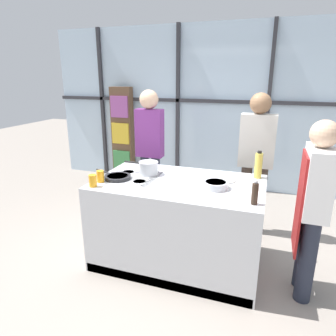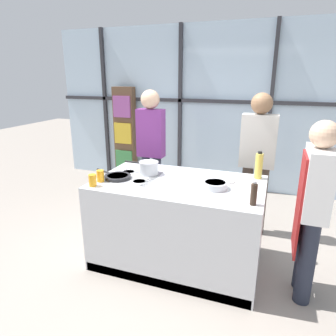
% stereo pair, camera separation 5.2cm
% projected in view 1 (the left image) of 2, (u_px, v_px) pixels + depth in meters
% --- Properties ---
extents(ground_plane, '(18.00, 18.00, 0.00)m').
position_uv_depth(ground_plane, '(178.00, 259.00, 3.33)').
color(ground_plane, gray).
extents(back_window_wall, '(6.40, 0.10, 2.80)m').
position_uv_depth(back_window_wall, '(221.00, 109.00, 5.16)').
color(back_window_wall, silver).
rests_on(back_window_wall, ground_plane).
extents(bookshelf, '(0.41, 0.19, 1.76)m').
position_uv_depth(bookshelf, '(123.00, 134.00, 5.71)').
color(bookshelf, brown).
rests_on(bookshelf, ground_plane).
extents(demo_island, '(1.70, 1.02, 0.92)m').
position_uv_depth(demo_island, '(178.00, 222.00, 3.20)').
color(demo_island, silver).
rests_on(demo_island, ground_plane).
extents(chef, '(0.24, 0.45, 1.62)m').
position_uv_depth(chef, '(313.00, 203.00, 2.57)').
color(chef, '#232838').
rests_on(chef, ground_plane).
extents(spectator_far_left, '(0.37, 0.25, 1.79)m').
position_uv_depth(spectator_far_left, '(150.00, 144.00, 4.07)').
color(spectator_far_left, '#232838').
rests_on(spectator_far_left, ground_plane).
extents(spectator_center_left, '(0.42, 0.25, 1.77)m').
position_uv_depth(spectator_center_left, '(256.00, 155.00, 3.65)').
color(spectator_center_left, '#47382D').
rests_on(spectator_center_left, ground_plane).
extents(frying_pan, '(0.48, 0.29, 0.04)m').
position_uv_depth(frying_pan, '(117.00, 177.00, 3.15)').
color(frying_pan, '#232326').
rests_on(frying_pan, demo_island).
extents(saucepan, '(0.40, 0.21, 0.14)m').
position_uv_depth(saucepan, '(148.00, 168.00, 3.27)').
color(saucepan, silver).
rests_on(saucepan, demo_island).
extents(white_plate, '(0.22, 0.22, 0.01)m').
position_uv_depth(white_plate, '(225.00, 180.00, 3.09)').
color(white_plate, white).
rests_on(white_plate, demo_island).
extents(mixing_bowl, '(0.24, 0.24, 0.07)m').
position_uv_depth(mixing_bowl, '(216.00, 185.00, 2.87)').
color(mixing_bowl, silver).
rests_on(mixing_bowl, demo_island).
extents(oil_bottle, '(0.08, 0.08, 0.29)m').
position_uv_depth(oil_bottle, '(258.00, 165.00, 3.13)').
color(oil_bottle, '#E0CC4C').
rests_on(oil_bottle, demo_island).
extents(pepper_grinder, '(0.05, 0.05, 0.22)m').
position_uv_depth(pepper_grinder, '(255.00, 193.00, 2.49)').
color(pepper_grinder, '#332319').
rests_on(pepper_grinder, demo_island).
extents(juice_glass_near, '(0.07, 0.07, 0.12)m').
position_uv_depth(juice_glass_near, '(93.00, 181.00, 2.91)').
color(juice_glass_near, orange).
rests_on(juice_glass_near, demo_island).
extents(juice_glass_far, '(0.07, 0.07, 0.12)m').
position_uv_depth(juice_glass_far, '(100.00, 176.00, 3.03)').
color(juice_glass_far, orange).
rests_on(juice_glass_far, demo_island).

